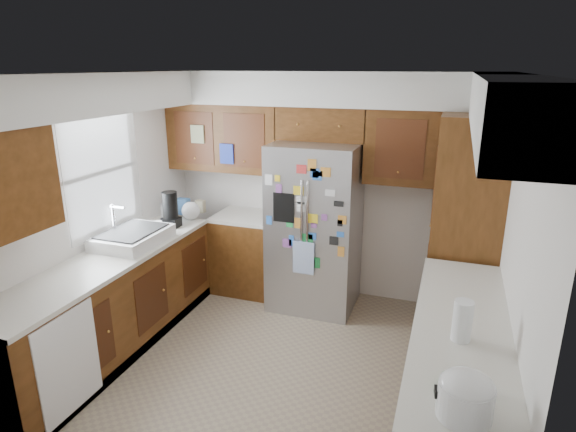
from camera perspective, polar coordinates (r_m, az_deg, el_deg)
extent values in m
plane|color=gray|center=(4.53, -1.41, -16.89)|extent=(3.60, 3.60, 0.00)
cube|color=silver|center=(5.43, 4.43, 3.46)|extent=(3.60, 0.04, 2.50)
cube|color=silver|center=(4.87, -21.75, 0.62)|extent=(0.04, 3.20, 2.50)
cube|color=silver|center=(3.77, 25.12, -4.60)|extent=(0.04, 3.20, 2.50)
cube|color=silver|center=(2.66, -14.07, -12.52)|extent=(3.60, 0.04, 2.50)
cube|color=white|center=(3.75, -1.70, 16.72)|extent=(3.60, 3.20, 0.02)
cube|color=silver|center=(5.09, 4.15, 14.79)|extent=(3.60, 0.38, 0.35)
cube|color=silver|center=(4.58, -21.43, 13.38)|extent=(0.38, 3.20, 0.35)
cube|color=silver|center=(3.52, 24.27, 12.18)|extent=(0.38, 3.20, 0.35)
cube|color=#42250C|center=(5.57, -7.41, 9.22)|extent=(1.33, 0.34, 0.75)
cube|color=#42250C|center=(5.00, 16.85, 7.70)|extent=(1.33, 0.34, 0.75)
cube|color=white|center=(4.86, -21.35, 4.88)|extent=(0.02, 0.90, 1.05)
cube|color=white|center=(4.83, -21.00, 4.86)|extent=(0.01, 1.02, 1.15)
cube|color=#1E35AF|center=(5.38, -7.29, 7.32)|extent=(0.16, 0.02, 0.22)
cube|color=beige|center=(5.51, -10.68, 9.51)|extent=(0.16, 0.02, 0.20)
cube|color=#42250C|center=(4.77, -20.21, -10.08)|extent=(0.60, 2.60, 0.88)
cube|color=#42250C|center=(5.67, -4.65, -4.53)|extent=(0.75, 0.60, 0.88)
cube|color=silver|center=(4.58, -20.81, -4.96)|extent=(0.63, 2.60, 0.04)
cube|color=silver|center=(5.52, -4.77, -0.10)|extent=(0.75, 0.60, 0.04)
cube|color=black|center=(4.95, -19.73, -14.10)|extent=(0.60, 2.60, 0.10)
cube|color=white|center=(4.04, -24.50, -15.61)|extent=(0.01, 0.58, 0.80)
cube|color=#42250C|center=(3.70, 19.24, -18.61)|extent=(0.60, 2.25, 0.88)
cube|color=silver|center=(3.45, 20.01, -12.38)|extent=(0.63, 2.25, 0.04)
cube|color=#42250C|center=(4.88, 20.23, -1.34)|extent=(0.60, 0.90, 2.15)
cube|color=gray|center=(5.16, 3.21, -1.31)|extent=(0.90, 0.75, 1.80)
cylinder|color=silver|center=(4.77, 1.60, -0.98)|extent=(0.02, 0.02, 0.90)
cylinder|color=silver|center=(4.75, 2.29, -1.06)|extent=(0.02, 0.02, 0.90)
cube|color=black|center=(4.79, -0.52, 0.99)|extent=(0.22, 0.01, 0.30)
cube|color=white|center=(4.87, 1.85, -4.98)|extent=(0.22, 0.01, 0.34)
cube|color=#8C4C99|center=(4.90, -0.11, -3.24)|extent=(0.10, 0.00, 0.09)
cube|color=black|center=(4.61, 6.02, 1.43)|extent=(0.10, 0.00, 0.05)
cube|color=orange|center=(4.79, 1.21, -0.85)|extent=(0.08, 0.00, 0.11)
cube|color=blue|center=(4.59, 3.70, 5.04)|extent=(0.07, 0.00, 0.05)
cube|color=green|center=(4.82, 0.18, -0.81)|extent=(0.07, 0.00, 0.09)
cube|color=white|center=(4.71, 1.59, 1.89)|extent=(0.10, 0.00, 0.08)
cube|color=black|center=(4.67, 6.17, -0.84)|extent=(0.05, 0.00, 0.06)
cube|color=white|center=(4.61, 5.00, 2.74)|extent=(0.10, 0.00, 0.06)
cube|color=yellow|center=(4.73, 2.92, -0.32)|extent=(0.11, 0.00, 0.10)
cube|color=yellow|center=(4.74, -1.27, 4.48)|extent=(0.05, 0.00, 0.06)
cube|color=green|center=(4.81, 2.35, -2.82)|extent=(0.10, 0.00, 0.12)
cube|color=blue|center=(4.87, 0.40, -2.95)|extent=(0.05, 0.00, 0.11)
cube|color=white|center=(4.77, -2.31, 4.30)|extent=(0.08, 0.00, 0.11)
cube|color=red|center=(4.64, 1.59, 5.57)|extent=(0.10, 0.00, 0.09)
cube|color=yellow|center=(4.69, 1.25, 3.03)|extent=(0.10, 0.00, 0.09)
cube|color=#8C4C99|center=(4.69, 4.32, -0.17)|extent=(0.06, 0.00, 0.06)
cube|color=blue|center=(4.89, -2.27, -0.49)|extent=(0.06, 0.00, 0.09)
cube|color=white|center=(4.73, 1.52, 1.10)|extent=(0.08, 0.00, 0.10)
cube|color=#8C4C99|center=(4.76, -1.12, 3.14)|extent=(0.06, 0.00, 0.11)
cube|color=#8C4C99|center=(4.92, 1.84, -5.49)|extent=(0.05, 0.00, 0.09)
cube|color=blue|center=(4.70, 6.22, -2.19)|extent=(0.07, 0.00, 0.05)
cube|color=orange|center=(4.76, 6.29, -4.23)|extent=(0.07, 0.00, 0.10)
cube|color=black|center=(4.74, 5.45, -2.95)|extent=(0.09, 0.00, 0.09)
cube|color=blue|center=(4.60, 3.46, 4.74)|extent=(0.09, 0.00, 0.08)
cube|color=red|center=(4.89, 2.85, -5.57)|extent=(0.07, 0.00, 0.07)
cube|color=orange|center=(4.65, 6.43, -0.46)|extent=(0.08, 0.00, 0.09)
cube|color=orange|center=(4.57, 4.47, 5.20)|extent=(0.10, 0.00, 0.09)
cube|color=orange|center=(4.60, 2.85, 6.03)|extent=(0.09, 0.00, 0.12)
cube|color=blue|center=(4.60, 3.15, 5.10)|extent=(0.09, 0.00, 0.09)
cube|color=green|center=(4.87, 3.43, -5.56)|extent=(0.06, 0.00, 0.11)
cube|color=#8C4C99|center=(4.74, 3.08, -1.12)|extent=(0.06, 0.00, 0.05)
cube|color=blue|center=(4.78, 2.91, -2.41)|extent=(0.08, 0.00, 0.07)
cube|color=#42250C|center=(5.14, 4.13, 10.90)|extent=(0.96, 0.34, 0.35)
sphere|color=#285CAE|center=(5.10, 2.14, 14.46)|extent=(0.29, 0.29, 0.29)
cylinder|color=black|center=(5.11, 4.93, 13.80)|extent=(0.31, 0.31, 0.18)
ellipsoid|color=#333338|center=(5.11, 4.96, 14.79)|extent=(0.29, 0.29, 0.13)
cube|color=white|center=(4.84, -17.94, -2.44)|extent=(0.52, 0.70, 0.12)
cube|color=black|center=(4.82, -18.01, -1.72)|extent=(0.44, 0.60, 0.02)
cylinder|color=silver|center=(4.92, -19.98, -0.40)|extent=(0.02, 0.02, 0.30)
cylinder|color=silver|center=(4.84, -19.58, 0.99)|extent=(0.16, 0.02, 0.02)
cube|color=yellow|center=(4.59, -18.34, -4.10)|extent=(0.10, 0.18, 0.04)
cube|color=black|center=(5.24, -13.66, -0.72)|extent=(0.18, 0.14, 0.10)
cylinder|color=black|center=(5.18, -13.81, 1.28)|extent=(0.16, 0.16, 0.28)
cylinder|color=gray|center=(5.41, -14.10, 0.39)|extent=(0.14, 0.14, 0.20)
sphere|color=white|center=(5.42, -11.45, 0.62)|extent=(0.20, 0.20, 0.20)
cube|color=#3F72B2|center=(5.64, -12.32, 1.12)|extent=(0.14, 0.10, 0.18)
cube|color=#BFB28C|center=(5.68, -10.34, 1.13)|extent=(0.10, 0.08, 0.14)
cylinder|color=white|center=(5.12, -15.13, -1.18)|extent=(0.08, 0.08, 0.11)
cylinder|color=white|center=(2.63, 20.26, -19.84)|extent=(0.27, 0.27, 0.18)
ellipsoid|color=white|center=(2.58, 20.47, -18.25)|extent=(0.26, 0.26, 0.12)
cube|color=black|center=(2.62, 17.42, -19.28)|extent=(0.04, 0.06, 0.04)
cylinder|color=white|center=(3.21, 19.97, -11.61)|extent=(0.12, 0.12, 0.27)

